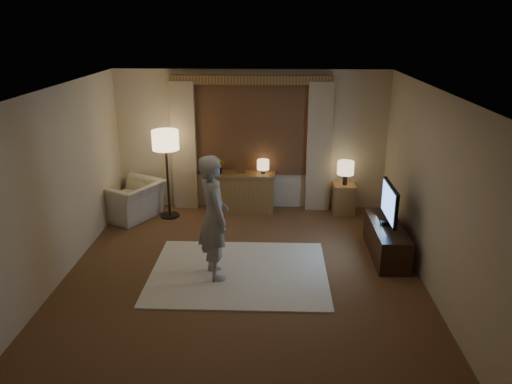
{
  "coord_description": "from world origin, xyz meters",
  "views": [
    {
      "loc": [
        0.42,
        -6.3,
        3.43
      ],
      "look_at": [
        0.17,
        0.6,
        1.04
      ],
      "focal_mm": 35.0,
      "sensor_mm": 36.0,
      "label": 1
    }
  ],
  "objects_px": {
    "side_table": "(344,199)",
    "armchair": "(131,200)",
    "person": "(214,217)",
    "tv_stand": "(386,240)",
    "sideboard": "(242,193)"
  },
  "relations": [
    {
      "from": "armchair",
      "to": "side_table",
      "type": "relative_size",
      "value": 1.83
    },
    {
      "from": "armchair",
      "to": "side_table",
      "type": "xyz_separation_m",
      "value": [
        3.88,
        0.36,
        -0.05
      ]
    },
    {
      "from": "sideboard",
      "to": "person",
      "type": "bearing_deg",
      "value": -94.65
    },
    {
      "from": "armchair",
      "to": "person",
      "type": "distance_m",
      "value": 2.84
    },
    {
      "from": "side_table",
      "to": "armchair",
      "type": "bearing_deg",
      "value": -174.75
    },
    {
      "from": "side_table",
      "to": "tv_stand",
      "type": "bearing_deg",
      "value": -76.42
    },
    {
      "from": "sideboard",
      "to": "side_table",
      "type": "relative_size",
      "value": 2.14
    },
    {
      "from": "side_table",
      "to": "tv_stand",
      "type": "xyz_separation_m",
      "value": [
        0.42,
        -1.75,
        -0.03
      ]
    },
    {
      "from": "side_table",
      "to": "person",
      "type": "relative_size",
      "value": 0.32
    },
    {
      "from": "sideboard",
      "to": "side_table",
      "type": "height_order",
      "value": "sideboard"
    },
    {
      "from": "sideboard",
      "to": "armchair",
      "type": "relative_size",
      "value": 1.17
    },
    {
      "from": "tv_stand",
      "to": "person",
      "type": "height_order",
      "value": "person"
    },
    {
      "from": "tv_stand",
      "to": "person",
      "type": "distance_m",
      "value": 2.72
    },
    {
      "from": "side_table",
      "to": "person",
      "type": "bearing_deg",
      "value": -130.14
    },
    {
      "from": "tv_stand",
      "to": "person",
      "type": "xyz_separation_m",
      "value": [
        -2.53,
        -0.75,
        0.64
      ]
    }
  ]
}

